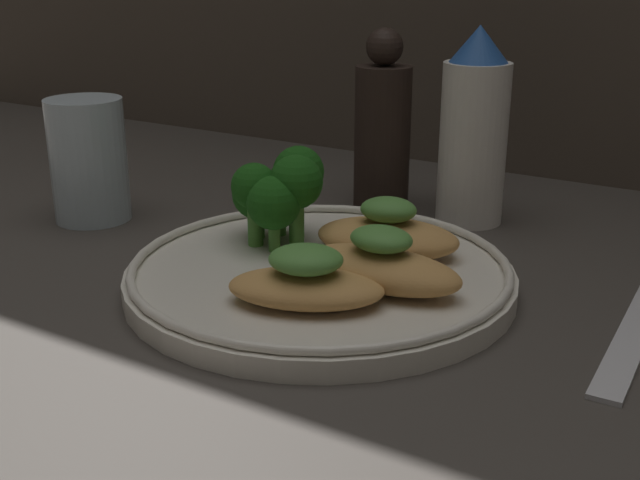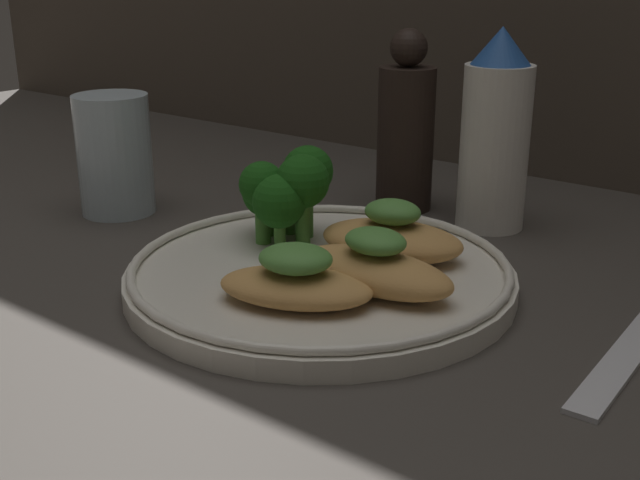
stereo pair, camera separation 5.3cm
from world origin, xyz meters
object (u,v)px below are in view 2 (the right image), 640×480
(pepper_grinder, at_px, (406,131))
(sauce_bottle, at_px, (495,135))
(plate, at_px, (320,274))
(drinking_glass, at_px, (115,155))
(broccoli_bunch, at_px, (286,189))

(pepper_grinder, bearing_deg, sauce_bottle, 0.00)
(plate, distance_m, sauce_bottle, 0.20)
(drinking_glass, bearing_deg, plate, -6.22)
(plate, relative_size, drinking_glass, 2.55)
(broccoli_bunch, bearing_deg, sauce_bottle, 62.26)
(sauce_bottle, relative_size, drinking_glass, 1.57)
(sauce_bottle, xyz_separation_m, pepper_grinder, (-0.08, 0.00, -0.01))
(broccoli_bunch, relative_size, pepper_grinder, 0.47)
(sauce_bottle, bearing_deg, plate, -99.43)
(sauce_bottle, relative_size, pepper_grinder, 1.04)
(broccoli_bunch, height_order, drinking_glass, drinking_glass)
(plate, bearing_deg, drinking_glass, 173.78)
(plate, height_order, drinking_glass, drinking_glass)
(plate, distance_m, drinking_glass, 0.24)
(plate, xyz_separation_m, sauce_bottle, (0.03, 0.19, 0.07))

